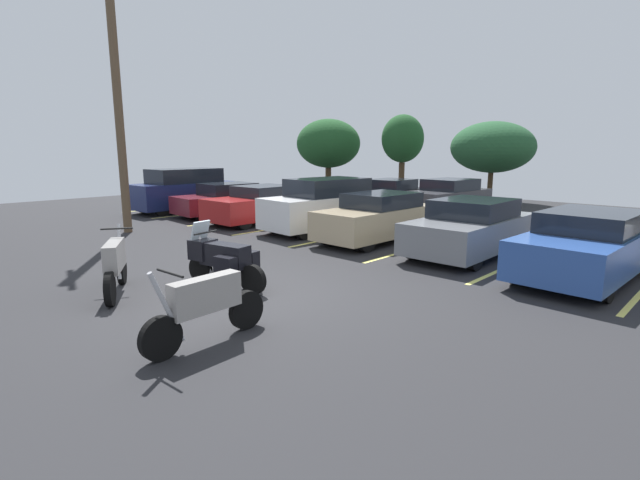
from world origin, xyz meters
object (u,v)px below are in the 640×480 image
(motorcycle_third, at_px, (115,264))
(car_far_black, at_px, (388,195))
(car_maroon, at_px, (226,200))
(car_grey, at_px, (471,228))
(utility_pole, at_px, (117,90))
(car_red, at_px, (261,205))
(car_white, at_px, (323,205))
(car_navy, at_px, (184,190))
(motorcycle_second, at_px, (205,306))
(car_tan, at_px, (377,218))
(car_blue, at_px, (588,245))
(motorcycle_touring, at_px, (222,258))
(car_far_charcoal, at_px, (448,197))

(motorcycle_third, xyz_separation_m, car_far_black, (-3.80, 14.55, 0.08))
(car_maroon, relative_size, car_grey, 0.98)
(utility_pole, bearing_deg, motorcycle_third, -25.92)
(car_red, xyz_separation_m, car_white, (3.10, 0.26, 0.21))
(car_navy, bearing_deg, motorcycle_second, -29.40)
(car_tan, height_order, car_far_black, car_tan)
(car_maroon, distance_m, car_white, 5.73)
(motorcycle_second, relative_size, car_maroon, 0.49)
(car_tan, bearing_deg, car_blue, -2.07)
(motorcycle_touring, height_order, utility_pole, utility_pole)
(car_far_charcoal, bearing_deg, motorcycle_second, -73.94)
(motorcycle_second, distance_m, car_tan, 8.60)
(car_grey, xyz_separation_m, car_blue, (2.94, -0.42, 0.01))
(utility_pole, bearing_deg, car_red, 69.97)
(motorcycle_touring, xyz_separation_m, car_navy, (-11.57, 5.93, 0.35))
(motorcycle_second, bearing_deg, car_far_black, 116.08)
(car_red, relative_size, car_white, 0.98)
(car_red, height_order, car_tan, car_tan)
(car_white, bearing_deg, motorcycle_second, -56.82)
(car_tan, distance_m, car_far_charcoal, 7.28)
(car_navy, height_order, car_blue, car_navy)
(motorcycle_third, bearing_deg, car_red, 123.02)
(motorcycle_touring, bearing_deg, car_navy, 152.85)
(motorcycle_touring, xyz_separation_m, utility_pole, (-7.97, 1.60, 4.13))
(motorcycle_touring, distance_m, car_blue, 7.99)
(motorcycle_third, xyz_separation_m, car_white, (-2.02, 8.13, 0.30))
(car_red, distance_m, car_tan, 5.59)
(car_navy, relative_size, car_blue, 1.00)
(car_tan, height_order, car_blue, car_tan)
(car_maroon, xyz_separation_m, car_tan, (8.22, -0.12, 0.06))
(car_white, relative_size, car_far_black, 0.96)
(car_maroon, bearing_deg, car_tan, -0.87)
(motorcycle_touring, distance_m, car_far_charcoal, 13.57)
(car_white, relative_size, utility_pole, 0.48)
(motorcycle_third, xyz_separation_m, utility_pole, (-6.78, 3.30, 4.15))
(car_red, relative_size, car_grey, 0.97)
(motorcycle_touring, height_order, car_tan, car_tan)
(motorcycle_touring, height_order, car_blue, car_blue)
(car_maroon, height_order, car_blue, car_blue)
(car_white, bearing_deg, car_red, -175.12)
(motorcycle_touring, relative_size, utility_pole, 0.22)
(car_navy, relative_size, car_tan, 1.10)
(car_blue, bearing_deg, car_far_charcoal, 135.27)
(car_tan, distance_m, car_far_black, 7.86)
(car_maroon, xyz_separation_m, car_far_charcoal, (6.75, 7.00, 0.08))
(car_far_charcoal, bearing_deg, car_far_black, -169.23)
(car_white, relative_size, car_far_charcoal, 0.98)
(car_tan, xyz_separation_m, car_far_charcoal, (-1.47, 7.12, 0.02))
(car_far_black, distance_m, utility_pole, 12.34)
(car_navy, height_order, car_far_charcoal, car_navy)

